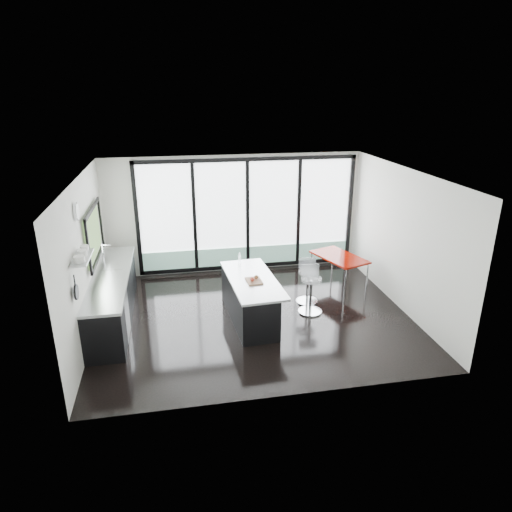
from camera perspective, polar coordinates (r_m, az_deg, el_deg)
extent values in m
cube|color=black|center=(9.05, -0.27, -7.54)|extent=(6.00, 5.00, 0.00)
cube|color=white|center=(8.12, -0.31, 10.19)|extent=(6.00, 5.00, 0.00)
cube|color=beige|center=(10.84, -2.68, 5.21)|extent=(6.00, 0.00, 2.80)
cube|color=white|center=(10.85, -1.09, 5.25)|extent=(5.00, 0.02, 2.50)
cube|color=gray|center=(11.13, -1.02, 0.08)|extent=(5.00, 0.02, 0.44)
cube|color=black|center=(10.69, -7.70, 4.82)|extent=(0.08, 0.04, 2.50)
cube|color=black|center=(10.82, -1.05, 5.20)|extent=(0.08, 0.04, 2.50)
cube|color=black|center=(11.09, 5.36, 5.49)|extent=(0.08, 0.04, 2.50)
cube|color=beige|center=(6.24, 3.89, -6.77)|extent=(6.00, 0.00, 2.80)
cube|color=beige|center=(8.50, -20.59, -0.47)|extent=(0.00, 5.00, 2.80)
cube|color=#4A6737|center=(9.28, -19.72, 2.65)|extent=(0.02, 1.60, 0.90)
cube|color=#AAADAF|center=(7.58, -20.92, -0.19)|extent=(0.25, 0.80, 0.03)
cylinder|color=white|center=(7.94, -21.55, 5.19)|extent=(0.04, 0.30, 0.30)
cylinder|color=black|center=(7.37, -21.55, -4.22)|extent=(0.03, 0.24, 0.24)
cube|color=beige|center=(9.46, 17.89, 1.93)|extent=(0.00, 5.00, 2.80)
cube|color=black|center=(9.18, -17.47, -5.09)|extent=(0.65, 3.20, 0.87)
cube|color=#AAADAF|center=(9.00, -17.78, -2.45)|extent=(0.69, 3.24, 0.05)
cube|color=#AAADAF|center=(9.46, -17.46, -1.29)|extent=(0.45, 0.48, 0.06)
cylinder|color=silver|center=(9.40, -18.52, 0.05)|extent=(0.02, 0.02, 0.44)
cube|color=#AAADAF|center=(8.48, -15.85, -7.23)|extent=(0.03, 0.60, 0.80)
cube|color=black|center=(8.79, -0.93, -5.54)|extent=(0.81, 2.04, 0.79)
cube|color=#AAADAF|center=(8.63, -0.47, -3.00)|extent=(1.00, 2.11, 0.05)
cube|color=#9D7255|center=(8.49, -0.25, -3.13)|extent=(0.30, 0.38, 0.03)
sphere|color=#A43423|center=(8.42, -0.48, -2.94)|extent=(0.09, 0.09, 0.08)
sphere|color=brown|center=(8.52, 0.03, -2.65)|extent=(0.08, 0.08, 0.08)
cylinder|color=silver|center=(9.17, -2.06, -0.55)|extent=(0.07, 0.07, 0.25)
cylinder|color=silver|center=(9.10, 6.84, -4.90)|extent=(0.51, 0.51, 0.74)
cylinder|color=silver|center=(9.53, 6.45, -3.77)|extent=(0.51, 0.51, 0.72)
cube|color=#740B01|center=(10.47, 10.26, -1.78)|extent=(1.13, 1.46, 0.69)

